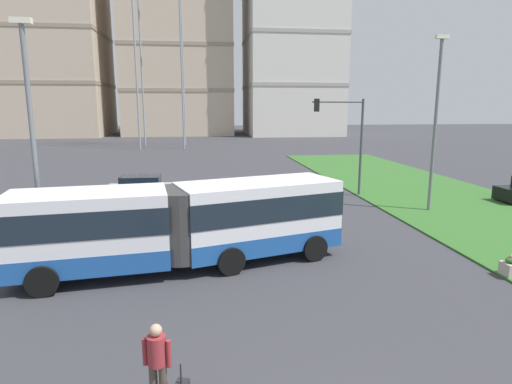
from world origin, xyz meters
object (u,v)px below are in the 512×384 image
traffic_light_far_right (346,131)px  streetlight_median (436,118)px  car_silver_hatch (143,189)px  apartment_tower_west (54,35)px  articulated_bus (185,223)px  apartment_tower_centre (292,16)px  streetlight_left (32,133)px  pedestrian_crossing (157,360)px  apartment_tower_westcentre (177,29)px

traffic_light_far_right → streetlight_median: bearing=-54.6°
car_silver_hatch → streetlight_median: bearing=-16.8°
streetlight_median → apartment_tower_west: bearing=119.7°
articulated_bus → traffic_light_far_right: 15.46m
streetlight_median → apartment_tower_west: (-40.23, 70.53, 14.22)m
articulated_bus → car_silver_hatch: size_ratio=2.70×
car_silver_hatch → apartment_tower_centre: bearing=70.2°
car_silver_hatch → apartment_tower_west: (-23.96, 65.61, 18.64)m
streetlight_median → apartment_tower_centre: bearing=84.5°
traffic_light_far_right → streetlight_left: (-15.38, -10.10, 0.59)m
pedestrian_crossing → apartment_tower_westcentre: (-3.09, 86.48, 20.35)m
articulated_bus → streetlight_left: bearing=165.2°
articulated_bus → car_silver_hatch: bearing=104.2°
car_silver_hatch → streetlight_left: size_ratio=0.50×
car_silver_hatch → pedestrian_crossing: size_ratio=2.55×
car_silver_hatch → articulated_bus: bearing=-75.8°
streetlight_median → pedestrian_crossing: bearing=-133.4°
pedestrian_crossing → apartment_tower_westcentre: 88.90m
pedestrian_crossing → car_silver_hatch: bearing=97.8°
apartment_tower_centre → car_silver_hatch: bearing=-109.8°
articulated_bus → streetlight_left: streetlight_left is taller
streetlight_median → traffic_light_far_right: bearing=125.4°
car_silver_hatch → apartment_tower_centre: (22.80, 63.30, 23.05)m
streetlight_left → apartment_tower_centre: 80.10m
car_silver_hatch → apartment_tower_west: 72.30m
articulated_bus → streetlight_median: 15.36m
apartment_tower_westcentre → car_silver_hatch: bearing=-89.6°
pedestrian_crossing → apartment_tower_westcentre: size_ratio=0.04×
apartment_tower_centre → apartment_tower_west: bearing=177.2°
articulated_bus → streetlight_left: size_ratio=1.36×
apartment_tower_west → traffic_light_far_right: bearing=-60.7°
traffic_light_far_right → streetlight_median: 5.85m
articulated_bus → apartment_tower_westcentre: apartment_tower_westcentre is taller
apartment_tower_westcentre → traffic_light_far_right: bearing=-78.8°
pedestrian_crossing → apartment_tower_west: bearing=107.4°
streetlight_median → apartment_tower_centre: size_ratio=0.20×
car_silver_hatch → streetlight_left: bearing=-103.4°
pedestrian_crossing → apartment_tower_westcentre: apartment_tower_westcentre is taller
articulated_bus → streetlight_median: (13.31, 6.82, 3.52)m
car_silver_hatch → apartment_tower_centre: apartment_tower_centre is taller
streetlight_median → apartment_tower_westcentre: apartment_tower_westcentre is taller
apartment_tower_west → car_silver_hatch: bearing=-69.9°
traffic_light_far_right → apartment_tower_centre: (9.88, 63.51, 19.54)m
streetlight_median → apartment_tower_centre: 71.02m
streetlight_left → pedestrian_crossing: bearing=-60.4°
apartment_tower_west → apartment_tower_westcentre: 23.66m
articulated_bus → apartment_tower_westcentre: size_ratio=0.28×
traffic_light_far_right → apartment_tower_west: size_ratio=0.16×
car_silver_hatch → apartment_tower_centre: size_ratio=0.09×
apartment_tower_west → apartment_tower_centre: apartment_tower_centre is taller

